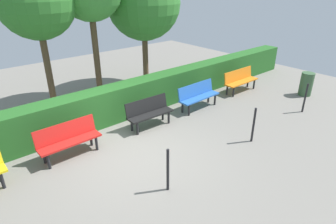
{
  "coord_description": "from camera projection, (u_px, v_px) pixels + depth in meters",
  "views": [
    {
      "loc": [
        3.37,
        5.25,
        4.06
      ],
      "look_at": [
        -1.5,
        -0.41,
        0.55
      ],
      "focal_mm": 30.33,
      "sensor_mm": 36.0,
      "label": 1
    }
  ],
  "objects": [
    {
      "name": "ground_plane",
      "position": [
        134.0,
        152.0,
        7.32
      ],
      "size": [
        21.0,
        21.0,
        0.0
      ],
      "primitive_type": "plane",
      "color": "gray"
    },
    {
      "name": "bench_orange",
      "position": [
        240.0,
        80.0,
        11.13
      ],
      "size": [
        1.64,
        0.46,
        0.86
      ],
      "rotation": [
        0.0,
        0.0,
        -0.01
      ],
      "color": "orange",
      "rests_on": "ground_plane"
    },
    {
      "name": "bench_blue",
      "position": [
        198.0,
        95.0,
        9.65
      ],
      "size": [
        1.62,
        0.49,
        0.86
      ],
      "rotation": [
        0.0,
        0.0,
        0.02
      ],
      "color": "blue",
      "rests_on": "ground_plane"
    },
    {
      "name": "bench_black",
      "position": [
        149.0,
        112.0,
        8.44
      ],
      "size": [
        1.46,
        0.51,
        0.86
      ],
      "rotation": [
        0.0,
        0.0,
        -0.03
      ],
      "color": "black",
      "rests_on": "ground_plane"
    },
    {
      "name": "bench_red",
      "position": [
        68.0,
        138.0,
        7.02
      ],
      "size": [
        1.54,
        0.47,
        0.86
      ],
      "rotation": [
        0.0,
        0.0,
        0.01
      ],
      "color": "red",
      "rests_on": "ground_plane"
    },
    {
      "name": "hedge_row",
      "position": [
        125.0,
        100.0,
        9.07
      ],
      "size": [
        17.0,
        0.67,
        1.09
      ],
      "primitive_type": "cube",
      "color": "#266023",
      "rests_on": "ground_plane"
    },
    {
      "name": "tree_near",
      "position": [
        144.0,
        3.0,
        10.64
      ],
      "size": [
        2.78,
        2.78,
        4.64
      ],
      "color": "brown",
      "rests_on": "ground_plane"
    },
    {
      "name": "tree_far",
      "position": [
        35.0,
        0.0,
        8.4
      ],
      "size": [
        2.36,
        2.36,
        4.68
      ],
      "color": "brown",
      "rests_on": "ground_plane"
    },
    {
      "name": "railing_post_near",
      "position": [
        305.0,
        98.0,
        9.35
      ],
      "size": [
        0.06,
        0.06,
        1.0
      ],
      "primitive_type": "cylinder",
      "color": "black",
      "rests_on": "ground_plane"
    },
    {
      "name": "railing_post_mid",
      "position": [
        254.0,
        125.0,
        7.62
      ],
      "size": [
        0.06,
        0.06,
        1.0
      ],
      "primitive_type": "cylinder",
      "color": "black",
      "rests_on": "ground_plane"
    },
    {
      "name": "railing_post_far",
      "position": [
        168.0,
        170.0,
        5.82
      ],
      "size": [
        0.06,
        0.06,
        1.0
      ],
      "primitive_type": "cylinder",
      "color": "black",
      "rests_on": "ground_plane"
    },
    {
      "name": "trash_bin",
      "position": [
        306.0,
        84.0,
        10.77
      ],
      "size": [
        0.47,
        0.47,
        0.88
      ],
      "primitive_type": "cylinder",
      "color": "#385938",
      "rests_on": "ground_plane"
    }
  ]
}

